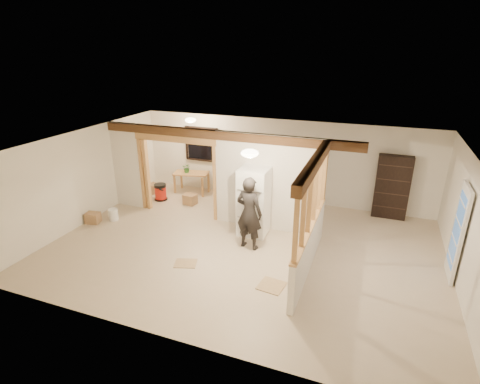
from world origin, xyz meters
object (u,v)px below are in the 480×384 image
at_px(refrigerator, 254,202).
at_px(shop_vac, 161,192).
at_px(work_table, 192,182).
at_px(woman, 249,213).
at_px(bookshelf, 392,187).

distance_m(refrigerator, shop_vac, 3.64).
bearing_deg(work_table, woman, -54.90).
height_order(woman, bookshelf, bookshelf).
height_order(work_table, bookshelf, bookshelf).
height_order(refrigerator, work_table, refrigerator).
bearing_deg(bookshelf, refrigerator, -145.30).
relative_size(refrigerator, shop_vac, 3.30).
xyz_separation_m(work_table, bookshelf, (6.04, 0.25, 0.55)).
bearing_deg(work_table, shop_vac, -136.38).
height_order(woman, work_table, woman).
bearing_deg(bookshelf, shop_vac, -170.14).
xyz_separation_m(refrigerator, woman, (0.13, -0.74, 0.02)).
relative_size(work_table, shop_vac, 2.08).
height_order(refrigerator, woman, woman).
xyz_separation_m(shop_vac, bookshelf, (6.65, 1.16, 0.63)).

